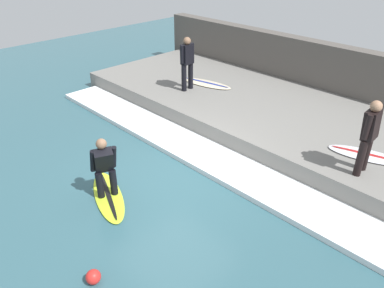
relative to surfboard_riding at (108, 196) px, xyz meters
The scene contains 11 objects.
ground_plane 1.53m from the surfboard_riding, 18.76° to the right, with size 28.00×28.00×0.00m, color #335B66.
concrete_ledge 5.46m from the surfboard_riding, ahead, with size 4.40×12.93×0.54m, color slate.
back_wall 7.95m from the surfboard_riding, ahead, with size 0.50×13.58×1.93m, color #544F49.
wave_foam_crest 2.68m from the surfboard_riding, 10.61° to the right, with size 1.20×12.29×0.13m, color white.
surfboard_riding is the anchor object (origin of this frame).
surfer_riding 0.78m from the surfboard_riding, 90.00° to the left, with size 0.50×0.53×1.35m.
surfer_waiting_near 5.35m from the surfboard_riding, 27.04° to the left, with size 0.56×0.25×1.66m.
surfboard_waiting_near 5.83m from the surfboard_riding, 22.53° to the left, with size 0.92×1.86×0.07m.
surfer_waiting_far 5.47m from the surfboard_riding, 42.69° to the right, with size 0.55×0.28×1.61m.
surfboard_waiting_far 5.76m from the surfboard_riding, 36.57° to the right, with size 1.01×1.74×0.07m.
marker_buoy 2.23m from the surfboard_riding, 129.32° to the right, with size 0.24×0.24×0.24m, color red.
Camera 1 is at (-4.64, -5.29, 4.91)m, focal length 35.00 mm.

